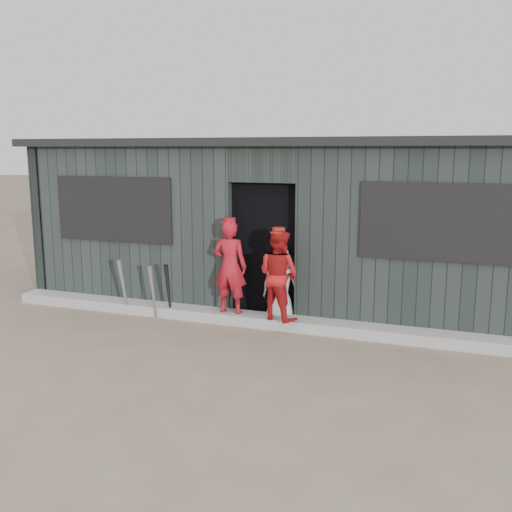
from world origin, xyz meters
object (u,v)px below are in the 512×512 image
at_px(bat_left, 124,287).
at_px(player_grey_back, 281,285).
at_px(bat_mid, 153,292).
at_px(player_red_left, 230,267).
at_px(bat_right, 168,291).
at_px(player_red_right, 278,275).
at_px(dugout, 291,221).

xyz_separation_m(bat_left, player_grey_back, (2.32, 0.46, 0.11)).
relative_size(bat_mid, player_red_left, 0.60).
xyz_separation_m(player_red_left, player_grey_back, (0.67, 0.26, -0.28)).
relative_size(bat_right, player_red_right, 0.66).
bearing_deg(bat_right, bat_mid, -149.89).
xyz_separation_m(player_grey_back, dugout, (-0.28, 1.44, 0.74)).
bearing_deg(bat_mid, player_red_left, 11.45).
xyz_separation_m(bat_mid, dugout, (1.52, 1.93, 0.88)).
xyz_separation_m(bat_left, player_red_left, (1.64, 0.20, 0.39)).
distance_m(player_red_left, player_grey_back, 0.77).
xyz_separation_m(player_red_right, player_grey_back, (-0.07, 0.33, -0.23)).
bearing_deg(bat_left, bat_mid, -3.11).
height_order(bat_left, bat_right, bat_left).
relative_size(bat_right, player_grey_back, 0.76).
height_order(bat_right, player_red_right, player_red_right).
relative_size(bat_left, player_red_right, 0.69).
relative_size(bat_mid, bat_right, 0.98).
distance_m(bat_right, player_grey_back, 1.65).
bearing_deg(player_red_left, bat_left, 5.12).
relative_size(bat_right, dugout, 0.10).
height_order(player_red_left, player_grey_back, player_red_left).
bearing_deg(player_red_left, player_grey_back, -160.68).
height_order(bat_right, player_red_left, player_red_left).
bearing_deg(player_red_right, bat_left, 23.60).
bearing_deg(dugout, player_grey_back, -78.99).
bearing_deg(player_red_left, player_red_right, 172.61).
distance_m(player_grey_back, dugout, 1.65).
bearing_deg(player_grey_back, bat_mid, 6.12).
distance_m(bat_mid, player_red_left, 1.22).
bearing_deg(player_red_right, player_red_left, 14.98).
bearing_deg(player_grey_back, dugout, -88.05).
distance_m(bat_left, bat_right, 0.72).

